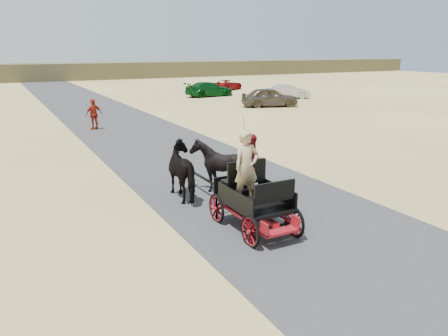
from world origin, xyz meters
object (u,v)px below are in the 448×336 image
horse_left (186,171)px  car_b (288,92)px  car_d (228,85)px  car_c (209,89)px  car_a (270,97)px  horse_right (219,166)px  carriage (254,215)px  pedestrian (94,114)px

horse_left → car_b: (19.08, 21.05, -0.21)m
horse_left → car_d: bearing=-120.3°
car_c → car_d: (4.83, 5.25, -0.13)m
car_c → car_d: 7.14m
car_b → car_a: bearing=148.7°
horse_right → car_b: (17.98, 21.05, -0.21)m
carriage → car_b: car_b is taller
horse_right → pedestrian: (-1.07, 13.23, 0.01)m
horse_left → car_b: horse_left is taller
horse_left → pedestrian: 13.23m
car_a → car_c: 9.18m
carriage → horse_left: 3.09m
horse_right → car_d: 35.89m
pedestrian → car_a: (14.35, 3.83, -0.12)m
car_b → pedestrian: bearing=130.6°
horse_right → car_d: bearing=-118.8°
horse_right → car_c: (12.45, 26.20, -0.16)m
car_a → car_d: car_a is taller
horse_left → horse_right: bearing=-180.0°
car_a → horse_left: bearing=157.4°
car_d → car_c: bearing=107.7°
car_d → car_a: bearing=134.8°
car_c → car_d: bearing=-47.5°
car_a → car_c: (-0.83, 9.14, -0.06)m
car_b → car_d: car_b is taller
horse_right → car_c: bearing=-115.4°
pedestrian → car_c: 18.74m
horse_right → car_d: size_ratio=0.42×
horse_right → car_a: (13.28, 17.06, -0.10)m
carriage → horse_right: horse_right is taller
horse_left → car_b: 28.41m
pedestrian → car_c: bearing=-156.6°
horse_left → pedestrian: (0.03, 13.23, 0.02)m
car_d → pedestrian: bearing=105.1°
carriage → horse_left: (-0.55, 3.00, 0.49)m
car_b → carriage: bearing=160.6°
car_b → car_c: bearing=65.3°
horse_right → car_a: horse_right is taller
horse_right → car_d: (17.28, 31.45, -0.29)m
carriage → car_c: car_c is taller
horse_left → car_c: 29.50m
carriage → car_c: 31.96m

